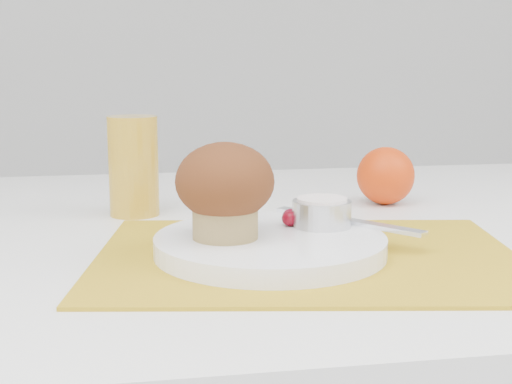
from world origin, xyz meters
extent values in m
cube|color=gold|center=(-0.05, -0.10, 0.75)|extent=(0.45, 0.36, 0.00)
cylinder|color=white|center=(-0.08, -0.10, 0.76)|extent=(0.23, 0.23, 0.02)
cylinder|color=silver|center=(-0.02, -0.06, 0.78)|extent=(0.07, 0.07, 0.03)
cylinder|color=white|center=(-0.02, -0.06, 0.80)|extent=(0.06, 0.06, 0.01)
ellipsoid|color=#540213|center=(-0.05, -0.05, 0.78)|extent=(0.02, 0.02, 0.02)
ellipsoid|color=#54020D|center=(-0.05, -0.06, 0.78)|extent=(0.02, 0.02, 0.02)
cube|color=white|center=(0.01, -0.06, 0.77)|extent=(0.12, 0.15, 0.00)
sphere|color=#DE3B07|center=(0.12, 0.13, 0.79)|extent=(0.08, 0.08, 0.08)
cylinder|color=gold|center=(-0.21, 0.12, 0.81)|extent=(0.08, 0.08, 0.12)
cylinder|color=#A3884F|center=(-0.13, -0.10, 0.79)|extent=(0.08, 0.08, 0.03)
ellipsoid|color=#351609|center=(-0.13, -0.10, 0.83)|extent=(0.09, 0.09, 0.07)
camera|label=1|loc=(-0.21, -0.75, 0.94)|focal=50.00mm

